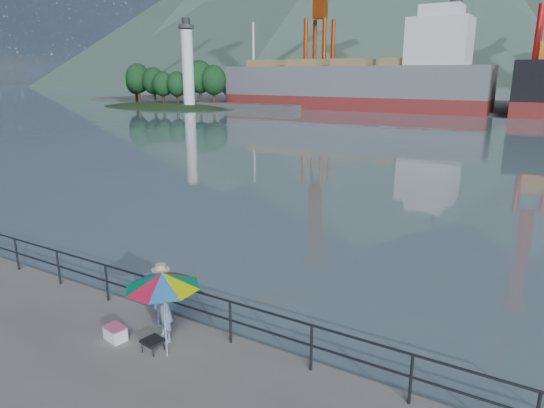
% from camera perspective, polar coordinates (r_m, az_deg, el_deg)
% --- Properties ---
extents(harbor_water, '(500.00, 280.00, 0.00)m').
position_cam_1_polar(harbor_water, '(136.48, 28.08, 10.95)').
color(harbor_water, slate).
rests_on(harbor_water, ground).
extents(guardrail, '(22.00, 0.06, 1.03)m').
position_cam_1_polar(guardrail, '(12.87, -15.95, -9.79)').
color(guardrail, '#2D3033').
rests_on(guardrail, ground).
extents(lighthouse_islet, '(48.00, 26.40, 19.20)m').
position_cam_1_polar(lighthouse_islet, '(93.43, -12.11, 11.39)').
color(lighthouse_islet, '#263F1E').
rests_on(lighthouse_islet, ground).
extents(fisherman, '(0.70, 0.56, 1.68)m').
position_cam_1_polar(fisherman, '(11.21, -12.69, -11.62)').
color(fisherman, '#254B99').
rests_on(fisherman, ground).
extents(beach_umbrella, '(2.07, 2.07, 1.92)m').
position_cam_1_polar(beach_umbrella, '(10.22, -12.77, -8.71)').
color(beach_umbrella, white).
rests_on(beach_umbrella, ground).
extents(folding_stool, '(0.47, 0.47, 0.27)m').
position_cam_1_polar(folding_stool, '(11.19, -13.83, -15.81)').
color(folding_stool, black).
rests_on(folding_stool, ground).
extents(cooler_bag, '(0.56, 0.43, 0.29)m').
position_cam_1_polar(cooler_bag, '(11.83, -17.95, -14.32)').
color(cooler_bag, silver).
rests_on(cooler_bag, ground).
extents(fishing_rod, '(0.66, 1.52, 1.16)m').
position_cam_1_polar(fishing_rod, '(12.33, -9.74, -13.26)').
color(fishing_rod, black).
rests_on(fishing_rod, ground).
extents(bulk_carrier, '(46.16, 7.99, 14.50)m').
position_cam_1_polar(bulk_carrier, '(86.11, 10.15, 13.83)').
color(bulk_carrier, maroon).
rests_on(bulk_carrier, ground).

